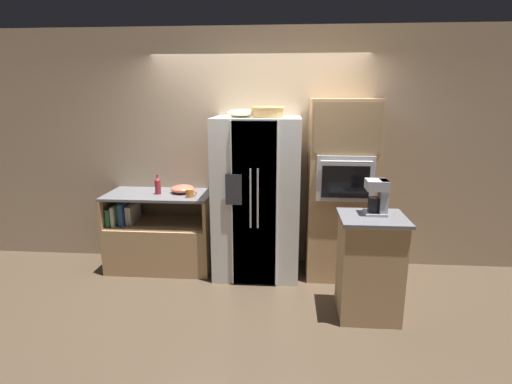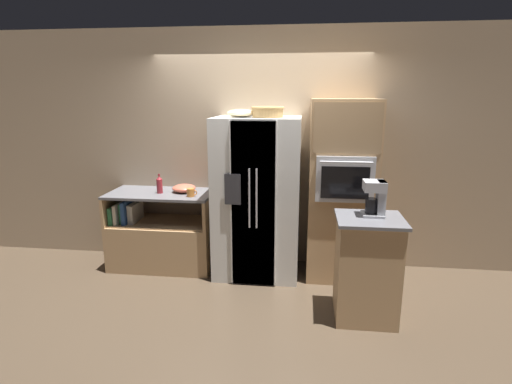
% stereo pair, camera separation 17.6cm
% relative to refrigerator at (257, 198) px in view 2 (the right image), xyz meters
% --- Properties ---
extents(ground_plane, '(20.00, 20.00, 0.00)m').
position_rel_refrigerator_xyz_m(ground_plane, '(-0.01, -0.08, -0.90)').
color(ground_plane, '#4C3D2D').
extents(wall_back, '(12.00, 0.06, 2.80)m').
position_rel_refrigerator_xyz_m(wall_back, '(-0.01, 0.40, 0.50)').
color(wall_back, tan).
rests_on(wall_back, ground_plane).
extents(counter_left, '(1.22, 0.64, 0.92)m').
position_rel_refrigerator_xyz_m(counter_left, '(-1.17, 0.05, -0.56)').
color(counter_left, tan).
rests_on(counter_left, ground_plane).
extents(refrigerator, '(0.95, 0.77, 1.81)m').
position_rel_refrigerator_xyz_m(refrigerator, '(0.00, 0.00, 0.00)').
color(refrigerator, silver).
rests_on(refrigerator, ground_plane).
extents(wall_oven, '(0.72, 0.69, 2.00)m').
position_rel_refrigerator_xyz_m(wall_oven, '(0.94, 0.05, 0.10)').
color(wall_oven, tan).
rests_on(wall_oven, ground_plane).
extents(island_counter, '(0.59, 0.54, 0.98)m').
position_rel_refrigerator_xyz_m(island_counter, '(1.12, -0.86, -0.41)').
color(island_counter, tan).
rests_on(island_counter, ground_plane).
extents(wicker_basket, '(0.35, 0.35, 0.12)m').
position_rel_refrigerator_xyz_m(wicker_basket, '(0.12, -0.06, 0.97)').
color(wicker_basket, tan).
rests_on(wicker_basket, refrigerator).
extents(fruit_bowl, '(0.32, 0.32, 0.08)m').
position_rel_refrigerator_xyz_m(fruit_bowl, '(-0.17, -0.01, 0.95)').
color(fruit_bowl, beige).
rests_on(fruit_bowl, refrigerator).
extents(bottle_tall, '(0.07, 0.07, 0.23)m').
position_rel_refrigerator_xyz_m(bottle_tall, '(-1.15, 0.02, 0.12)').
color(bottle_tall, maroon).
rests_on(bottle_tall, counter_left).
extents(mug, '(0.12, 0.09, 0.09)m').
position_rel_refrigerator_xyz_m(mug, '(-0.75, -0.09, 0.06)').
color(mug, orange).
rests_on(mug, counter_left).
extents(mixing_bowl, '(0.28, 0.28, 0.09)m').
position_rel_refrigerator_xyz_m(mixing_bowl, '(-0.88, 0.11, 0.06)').
color(mixing_bowl, '#DB664C').
rests_on(mixing_bowl, counter_left).
extents(coffee_maker, '(0.19, 0.20, 0.32)m').
position_rel_refrigerator_xyz_m(coffee_maker, '(1.17, -0.79, 0.25)').
color(coffee_maker, '#B2B2B7').
rests_on(coffee_maker, island_counter).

